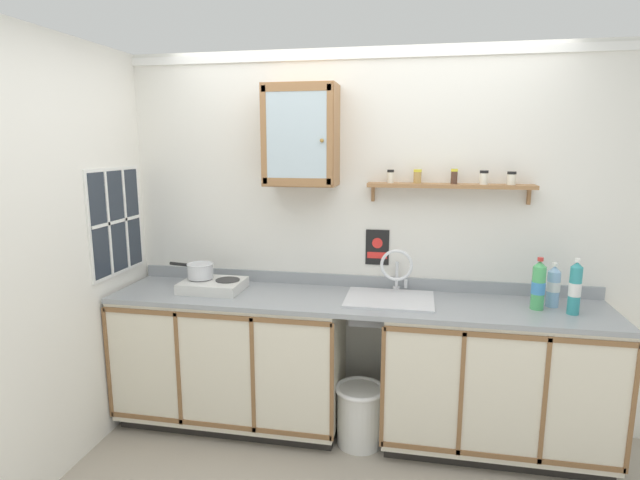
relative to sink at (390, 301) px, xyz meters
name	(u,v)px	position (x,y,z in m)	size (l,w,h in m)	color
floor	(341,473)	(-0.23, -0.46, -0.90)	(6.11, 6.11, 0.00)	#9E9384
back_wall	(359,239)	(-0.23, 0.27, 0.34)	(3.71, 0.07, 2.46)	silver
side_wall_left	(48,263)	(-1.81, -0.71, 0.33)	(0.05, 3.51, 2.46)	silver
lower_cabinet_run	(232,359)	(-1.04, -0.04, -0.45)	(1.48, 0.58, 0.89)	black
lower_cabinet_run_right	(494,381)	(0.64, -0.04, -0.45)	(1.34, 0.58, 0.89)	black
countertop	(352,301)	(-0.23, -0.04, 0.00)	(3.07, 0.60, 0.03)	gray
backsplash	(358,281)	(-0.23, 0.23, 0.06)	(3.07, 0.02, 0.08)	gray
sink	(390,301)	(0.00, 0.00, 0.00)	(0.54, 0.46, 0.42)	silver
hot_plate_stove	(213,285)	(-1.16, -0.03, 0.05)	(0.39, 0.31, 0.07)	silver
saucepan	(200,270)	(-1.26, -0.01, 0.14)	(0.32, 0.18, 0.10)	silver
bottle_detergent_teal_0	(575,288)	(1.03, -0.09, 0.17)	(0.07, 0.07, 0.32)	teal
bottle_water_blue_1	(553,286)	(0.95, 0.04, 0.14)	(0.08, 0.08, 0.27)	#8CB7E0
bottle_soda_green_2	(538,286)	(0.85, -0.03, 0.16)	(0.08, 0.08, 0.31)	#4CB266
wall_cabinet	(301,136)	(-0.59, 0.11, 1.02)	(0.46, 0.28, 0.63)	#996B42
spice_shelf	(451,184)	(0.34, 0.18, 0.72)	(1.01, 0.14, 0.22)	#996B42
warning_sign	(377,248)	(-0.11, 0.24, 0.29)	(0.15, 0.01, 0.24)	black
window	(116,221)	(-1.78, -0.11, 0.47)	(0.03, 0.58, 0.70)	#262D38
trash_bin	(360,414)	(-0.16, -0.15, -0.70)	(0.32, 0.32, 0.38)	silver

